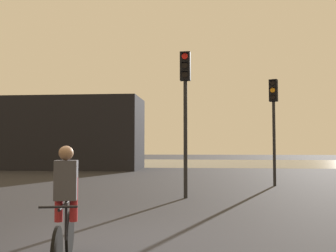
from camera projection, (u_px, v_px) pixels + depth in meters
ground_plane at (109, 246)px, 6.05m from camera, size 120.00×120.00×0.00m
water_strip at (186, 163)px, 34.89m from camera, size 80.00×16.00×0.01m
distant_building at (30, 134)px, 26.03m from camera, size 15.46×4.00×4.88m
traffic_light_far_right at (274, 111)px, 15.18m from camera, size 0.39×0.41×4.31m
traffic_light_center at (185, 96)px, 11.68m from camera, size 0.34×0.35×4.56m
cyclist at (65, 205)px, 5.05m from camera, size 0.52×1.68×1.62m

